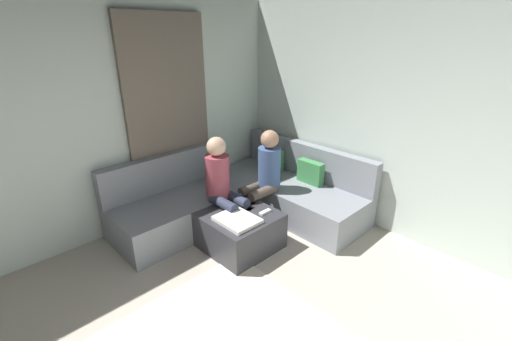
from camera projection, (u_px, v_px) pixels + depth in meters
The scene contains 10 objects.
wall_back at pixel (466, 134), 3.34m from camera, with size 6.00×0.12×2.70m, color silver.
wall_left at pixel (49, 132), 3.40m from camera, with size 0.12×6.00×2.70m, color silver.
curtain_panel at pixel (170, 121), 4.21m from camera, with size 0.06×1.10×2.50m, color #726659.
sectional_couch at pixel (246, 196), 4.44m from camera, with size 2.10×2.55×0.87m.
ottoman at pixel (240, 230), 3.81m from camera, with size 0.76×0.76×0.42m, color #333338.
folded_blanket at pixel (237, 220), 3.58m from camera, with size 0.44×0.36×0.04m, color white.
coffee_mug at pixel (239, 198), 3.98m from camera, with size 0.08×0.08×0.10m, color #334C72.
game_remote at pixel (265, 212), 3.75m from camera, with size 0.05×0.15×0.02m, color white.
person_on_couch_back at pixel (264, 175), 4.15m from camera, with size 0.30×0.60×1.20m.
person_on_couch_side at pixel (223, 184), 3.89m from camera, with size 0.60×0.30×1.20m.
Camera 1 is at (0.87, -0.79, 2.29)m, focal length 23.73 mm.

